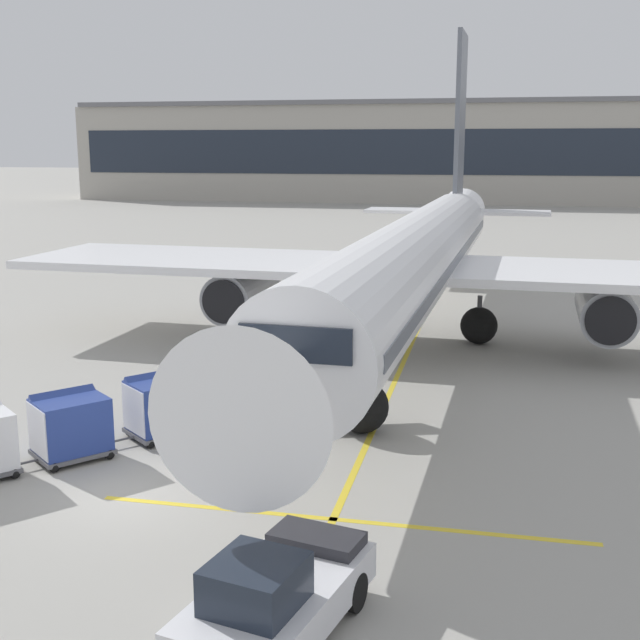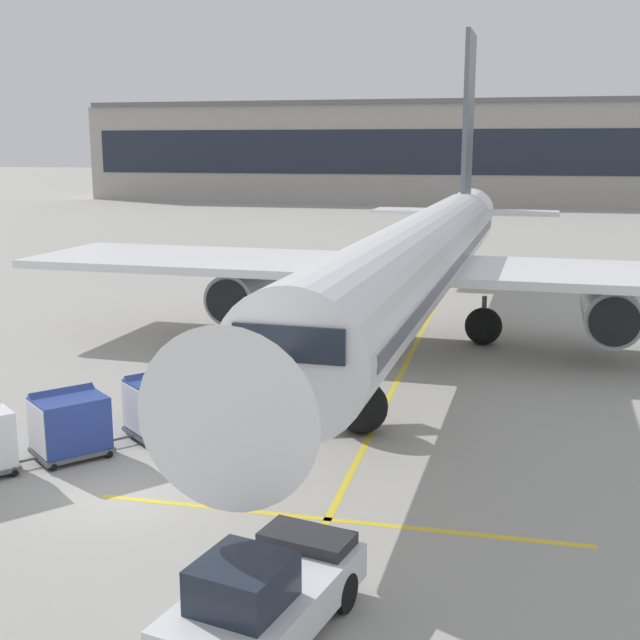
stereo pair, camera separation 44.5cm
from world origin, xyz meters
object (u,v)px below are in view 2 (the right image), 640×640
Objects in this scene: baggage_cart_lead at (161,404)px; safety_cone_engine_keepout at (230,357)px; pushback_tug at (263,596)px; belt_loader at (249,390)px; ground_crew_by_loader at (224,415)px; parked_airplane at (421,258)px; baggage_cart_second at (69,423)px; ground_crew_by_carts at (172,392)px.

baggage_cart_lead is 3.49× the size of safety_cone_engine_keepout.
pushback_tug is 6.37× the size of safety_cone_engine_keepout.
ground_crew_by_loader is (0.15, -2.76, 0.08)m from belt_loader.
parked_airplane reaches higher than baggage_cart_second.
parked_airplane is 15.17m from baggage_cart_lead.
ground_crew_by_loader is (4.03, 1.74, -0.00)m from baggage_cart_second.
safety_cone_engine_keepout is (-0.50, 6.99, -0.63)m from ground_crew_by_carts.
parked_airplane reaches higher than safety_cone_engine_keepout.
parked_airplane reaches higher than ground_crew_by_loader.
baggage_cart_lead is 2.28m from ground_crew_by_loader.
safety_cone_engine_keepout is at bearing 94.63° from baggage_cart_lead.
ground_crew_by_carts is at bearing -118.28° from parked_airplane.
parked_airplane is 23.14m from pushback_tug.
belt_loader is 1.03× the size of pushback_tug.
parked_airplane reaches higher than baggage_cart_lead.
baggage_cart_second reaches higher than ground_crew_by_carts.
baggage_cart_second is (-1.81, -2.26, 0.00)m from baggage_cart_lead.
safety_cone_engine_keepout is (-2.89, 8.76, -0.63)m from ground_crew_by_loader.
ground_crew_by_carts is (-0.17, 1.25, -0.00)m from baggage_cart_lead.
pushback_tug is at bearing -68.98° from safety_cone_engine_keepout.
baggage_cart_lead and baggage_cart_second have the same top height.
baggage_cart_second is at bearing -96.19° from safety_cone_engine_keepout.
ground_crew_by_loader reaches higher than safety_cone_engine_keepout.
ground_crew_by_carts is at bearing 120.46° from pushback_tug.
baggage_cart_second is 4.39m from ground_crew_by_loader.
safety_cone_engine_keepout is (1.14, 10.50, -0.64)m from baggage_cart_second.
parked_airplane is at bearing 68.91° from belt_loader.
belt_loader is 12.42m from pushback_tug.
ground_crew_by_loader is at bearing -36.50° from ground_crew_by_carts.
ground_crew_by_carts is (-2.24, -0.99, 0.08)m from belt_loader.
ground_crew_by_carts is (1.64, 3.51, -0.00)m from baggage_cart_second.
parked_airplane reaches higher than ground_crew_by_carts.
baggage_cart_second is at bearing -156.67° from ground_crew_by_loader.
belt_loader is 1.88× the size of baggage_cart_lead.
baggage_cart_lead is 1.00× the size of baggage_cart_second.
parked_airplane is 26.40× the size of ground_crew_by_carts.
pushback_tug is (4.08, -11.73, -0.09)m from belt_loader.
baggage_cart_lead is at bearing -115.43° from parked_airplane.
baggage_cart_second is 3.87m from ground_crew_by_carts.
baggage_cart_second reaches higher than ground_crew_by_loader.
baggage_cart_second is 3.49× the size of safety_cone_engine_keepout.
ground_crew_by_carts is at bearing -85.91° from safety_cone_engine_keepout.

